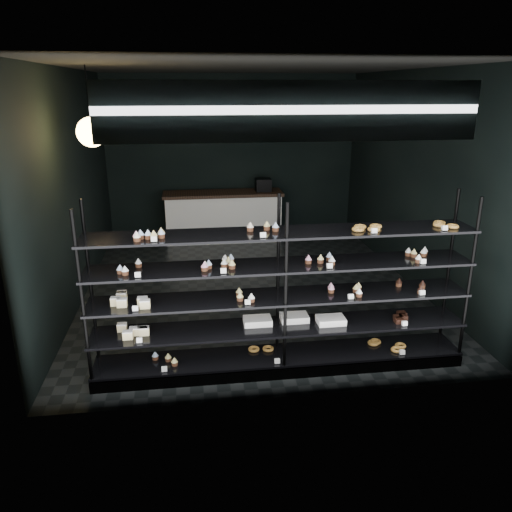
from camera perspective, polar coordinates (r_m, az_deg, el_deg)
name	(u,v)px	position (r m, az deg, el deg)	size (l,w,h in m)	color
room	(250,184)	(7.38, -0.66, 8.26)	(5.01, 6.01, 3.20)	black
display_shelf	(279,316)	(5.36, 2.62, -6.85)	(4.00, 0.50, 1.91)	black
signage	(293,111)	(4.37, 4.21, 16.15)	(3.30, 0.05, 0.50)	#0D1C42
pendant_lamp	(91,132)	(6.23, -18.29, 13.30)	(0.34, 0.34, 0.90)	black
service_counter	(224,216)	(10.03, -3.68, 4.63)	(2.35, 0.65, 1.23)	silver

